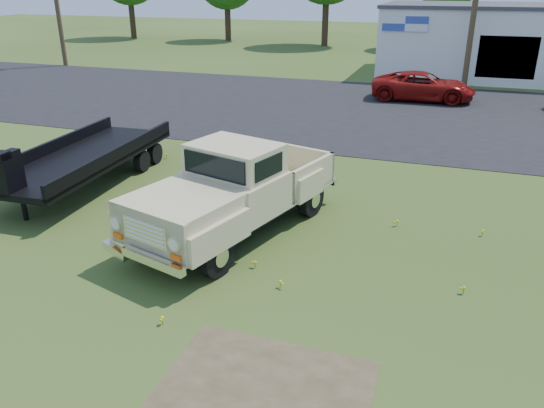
{
  "coord_description": "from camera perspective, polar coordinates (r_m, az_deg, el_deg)",
  "views": [
    {
      "loc": [
        3.53,
        -8.7,
        5.4
      ],
      "look_at": [
        0.21,
        1.0,
        1.07
      ],
      "focal_mm": 35.0,
      "sensor_mm": 36.0,
      "label": 1
    }
  ],
  "objects": [
    {
      "name": "vintage_pickup_truck",
      "position": [
        11.98,
        -3.91,
        1.62
      ],
      "size": [
        3.8,
        6.26,
        2.13
      ],
      "primitive_type": null,
      "rotation": [
        0.0,
        0.0,
        -0.28
      ],
      "color": "#D3BD8D",
      "rests_on": "ground"
    },
    {
      "name": "dirt_patch_a",
      "position": [
        8.11,
        -0.53,
        -18.83
      ],
      "size": [
        3.0,
        2.0,
        0.01
      ],
      "primitive_type": "cube",
      "color": "#443B24",
      "rests_on": "ground"
    },
    {
      "name": "commercial_building",
      "position": [
        35.93,
        23.7,
        15.81
      ],
      "size": [
        14.2,
        8.2,
        4.15
      ],
      "color": "white",
      "rests_on": "ground"
    },
    {
      "name": "asphalt_lot",
      "position": [
        24.56,
        10.33,
        9.83
      ],
      "size": [
        90.0,
        14.0,
        0.02
      ],
      "primitive_type": "cube",
      "color": "black",
      "rests_on": "ground"
    },
    {
      "name": "flatbed_trailer",
      "position": [
        15.86,
        -19.62,
        5.16
      ],
      "size": [
        2.58,
        6.87,
        1.85
      ],
      "primitive_type": null,
      "rotation": [
        0.0,
        0.0,
        0.05
      ],
      "color": "black",
      "rests_on": "ground"
    },
    {
      "name": "dirt_patch_b",
      "position": [
        14.44,
        -5.08,
        0.85
      ],
      "size": [
        2.2,
        1.6,
        0.01
      ],
      "primitive_type": "cube",
      "color": "#443B24",
      "rests_on": "ground"
    },
    {
      "name": "ground",
      "position": [
        10.83,
        -2.77,
        -7.03
      ],
      "size": [
        140.0,
        140.0,
        0.0
      ],
      "primitive_type": "plane",
      "color": "#314A17",
      "rests_on": "ground"
    },
    {
      "name": "red_pickup",
      "position": [
        27.24,
        15.93,
        12.05
      ],
      "size": [
        4.91,
        2.39,
        1.35
      ],
      "primitive_type": "imported",
      "rotation": [
        0.0,
        0.0,
        1.6
      ],
      "color": "maroon",
      "rests_on": "ground"
    }
  ]
}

